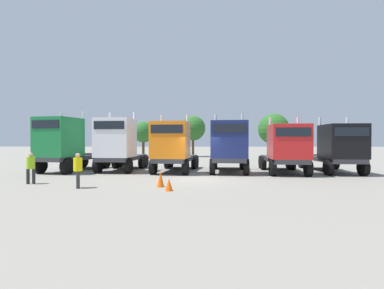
{
  "coord_description": "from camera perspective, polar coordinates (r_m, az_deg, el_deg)",
  "views": [
    {
      "loc": [
        0.13,
        -16.61,
        2.22
      ],
      "look_at": [
        -0.58,
        4.41,
        1.99
      ],
      "focal_mm": 26.16,
      "sensor_mm": 36.0,
      "label": 1
    }
  ],
  "objects": [
    {
      "name": "ground",
      "position": [
        16.76,
        1.48,
        -6.97
      ],
      "size": [
        200.0,
        200.0,
        0.0
      ],
      "primitive_type": "plane",
      "color": "gray"
    },
    {
      "name": "semi_truck_green",
      "position": [
        22.13,
        -24.54,
        0.11
      ],
      "size": [
        3.75,
        6.42,
        4.47
      ],
      "rotation": [
        0.0,
        0.0,
        -1.79
      ],
      "color": "#333338",
      "rests_on": "ground"
    },
    {
      "name": "semi_truck_white",
      "position": [
        21.18,
        -14.8,
        0.05
      ],
      "size": [
        2.85,
        5.97,
        4.44
      ],
      "rotation": [
        0.0,
        0.0,
        -1.62
      ],
      "color": "#333338",
      "rests_on": "ground"
    },
    {
      "name": "semi_truck_orange",
      "position": [
        19.8,
        -3.89,
        -0.54
      ],
      "size": [
        3.24,
        6.67,
        4.14
      ],
      "rotation": [
        0.0,
        0.0,
        -1.68
      ],
      "color": "#333338",
      "rests_on": "ground"
    },
    {
      "name": "semi_truck_navy",
      "position": [
        19.71,
        7.55,
        -0.43
      ],
      "size": [
        3.05,
        6.38,
        4.18
      ],
      "rotation": [
        0.0,
        0.0,
        -1.66
      ],
      "color": "#333338",
      "rests_on": "ground"
    },
    {
      "name": "semi_truck_red",
      "position": [
        20.07,
        18.6,
        -0.76
      ],
      "size": [
        2.98,
        6.51,
        3.92
      ],
      "rotation": [
        0.0,
        0.0,
        -1.64
      ],
      "color": "#333338",
      "rests_on": "ground"
    },
    {
      "name": "semi_truck_black",
      "position": [
        21.79,
        27.46,
        -0.67
      ],
      "size": [
        2.7,
        6.49,
        3.95
      ],
      "rotation": [
        0.0,
        0.0,
        -1.59
      ],
      "color": "#333338",
      "rests_on": "ground"
    },
    {
      "name": "visitor_in_hivis",
      "position": [
        14.35,
        -22.24,
        -4.44
      ],
      "size": [
        0.53,
        0.53,
        1.66
      ],
      "rotation": [
        0.0,
        0.0,
        0.45
      ],
      "color": "#313131",
      "rests_on": "ground"
    },
    {
      "name": "visitor_with_camera",
      "position": [
        16.85,
        -30.02,
        -3.8
      ],
      "size": [
        0.46,
        0.46,
        1.63
      ],
      "rotation": [
        0.0,
        0.0,
        1.73
      ],
      "color": "#2A2A2A",
      "rests_on": "ground"
    },
    {
      "name": "traffic_cone_near",
      "position": [
        13.77,
        -6.44,
        -7.07
      ],
      "size": [
        0.36,
        0.36,
        0.75
      ],
      "primitive_type": "cone",
      "color": "#F2590C",
      "rests_on": "ground"
    },
    {
      "name": "traffic_cone_mid",
      "position": [
        12.68,
        -4.73,
        -8.18
      ],
      "size": [
        0.36,
        0.36,
        0.55
      ],
      "primitive_type": "cone",
      "color": "#F2590C",
      "rests_on": "ground"
    },
    {
      "name": "oak_far_left",
      "position": [
        39.17,
        -9.91,
        2.48
      ],
      "size": [
        2.9,
        2.9,
        4.96
      ],
      "color": "#4C3823",
      "rests_on": "ground"
    },
    {
      "name": "oak_far_centre",
      "position": [
        40.64,
        0.21,
        3.33
      ],
      "size": [
        3.6,
        3.6,
        5.94
      ],
      "color": "#4C3823",
      "rests_on": "ground"
    },
    {
      "name": "oak_far_right",
      "position": [
        36.48,
        16.29,
        3.04
      ],
      "size": [
        3.85,
        3.85,
        5.7
      ],
      "color": "#4C3823",
      "rests_on": "ground"
    }
  ]
}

